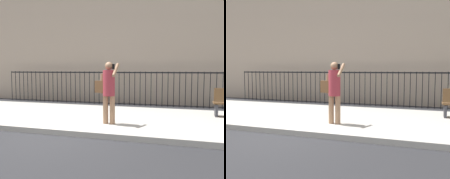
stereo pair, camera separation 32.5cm
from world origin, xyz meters
TOP-DOWN VIEW (x-y plane):
  - ground_plane at (0.00, 0.00)m, footprint 60.00×60.00m
  - sidewalk at (0.00, 2.20)m, footprint 28.00×4.40m
  - iron_fence at (0.00, 5.90)m, footprint 12.03×0.04m
  - pedestrian_on_phone at (1.12, 1.09)m, footprint 0.65×0.51m

SIDE VIEW (x-z plane):
  - ground_plane at x=0.00m, z-range 0.00..0.00m
  - sidewalk at x=0.00m, z-range 0.00..0.15m
  - iron_fence at x=0.00m, z-range 0.22..1.82m
  - pedestrian_on_phone at x=1.12m, z-range 0.30..2.06m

